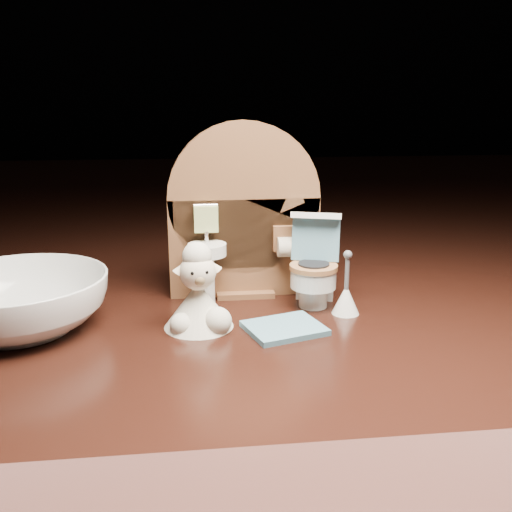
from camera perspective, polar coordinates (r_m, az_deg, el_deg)
The scene contains 6 objects.
backdrop_panel at distance 0.49m, azimuth -1.28°, elevation 3.50°, with size 0.13×0.05×0.15m.
toy_toilet at distance 0.48m, azimuth 5.87°, elevation -1.49°, with size 0.05×0.05×0.08m.
bath_mat at distance 0.43m, azimuth 2.86°, elevation -7.21°, with size 0.05×0.04×0.00m, color teal.
toilet_brush at distance 0.46m, azimuth 8.98°, elevation -4.09°, with size 0.02×0.02×0.05m.
plush_lamb at distance 0.43m, azimuth -5.74°, elevation -4.20°, with size 0.05×0.05×0.07m.
ceramic_bowl at distance 0.46m, azimuth -22.68°, elevation -4.39°, with size 0.13×0.13×0.04m, color white.
Camera 1 is at (-0.05, -0.41, 0.17)m, focal length 40.00 mm.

